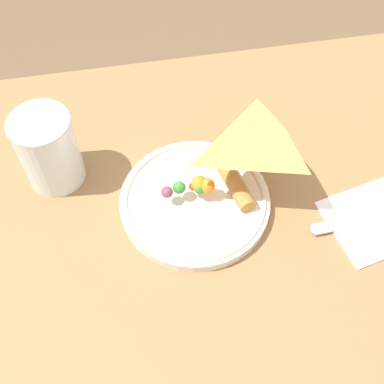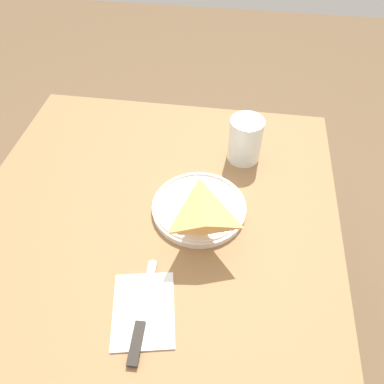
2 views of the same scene
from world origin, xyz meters
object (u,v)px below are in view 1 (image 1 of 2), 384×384
at_px(milk_glass, 49,152).
at_px(napkin_folded, 381,218).
at_px(dining_table, 260,289).
at_px(plate_pizza, 195,199).

relative_size(milk_glass, napkin_folded, 0.69).
distance_m(dining_table, milk_glass, 0.38).
bearing_deg(plate_pizza, milk_glass, -24.97).
xyz_separation_m(plate_pizza, milk_glass, (0.20, -0.09, 0.04)).
bearing_deg(dining_table, napkin_folded, -169.44).
height_order(plate_pizza, napkin_folded, plate_pizza).
distance_m(plate_pizza, milk_glass, 0.22).
bearing_deg(milk_glass, plate_pizza, 155.03).
bearing_deg(dining_table, plate_pizza, -51.09).
bearing_deg(napkin_folded, dining_table, 10.56).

